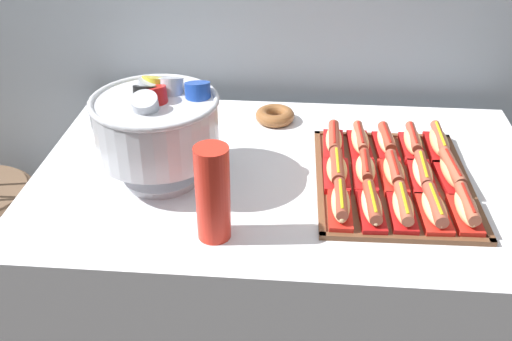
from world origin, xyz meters
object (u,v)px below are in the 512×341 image
Objects in this scene: hot_dog_0 at (340,204)px; hot_dog_5 at (337,170)px; serving_tray at (392,181)px; hot_dog_11 at (360,141)px; hot_dog_2 at (403,208)px; hot_dog_9 at (451,173)px; hot_dog_7 at (394,172)px; hot_dog_13 at (413,142)px; donut at (275,116)px; hot_dog_10 at (334,141)px; hot_dog_1 at (371,206)px; hot_dog_12 at (386,142)px; punch_bowl at (157,124)px; hot_dog_4 at (466,209)px; buffet_table at (284,273)px; hot_dog_8 at (422,173)px; hot_dog_6 at (365,170)px; hot_dog_3 at (434,209)px; hot_dog_14 at (439,143)px; cup_stack at (213,193)px.

hot_dog_0 is 1.03× the size of hot_dog_5.
serving_tray is 0.18m from hot_dog_11.
hot_dog_9 reaches higher than hot_dog_2.
hot_dog_9 is at bearing 1.29° from hot_dog_7.
hot_dog_2 is at bearing -101.52° from hot_dog_13.
hot_dog_9 is 1.42× the size of donut.
hot_dog_10 is (-0.15, 0.16, 0.00)m from hot_dog_7.
hot_dog_12 reaches higher than hot_dog_1.
donut is (0.28, 0.37, -0.14)m from punch_bowl.
hot_dog_4 is at bearing -64.27° from hot_dog_12.
hot_dog_0 is at bearing -16.50° from punch_bowl.
hot_dog_13 is at bearing 1.29° from hot_dog_10.
hot_dog_2 is (0.15, 0.00, -0.00)m from hot_dog_0.
hot_dog_2 is 0.65m from punch_bowl.
hot_dog_0 is 1.34× the size of donut.
buffet_table is at bearing -159.93° from hot_dog_13.
hot_dog_2 is 0.94× the size of hot_dog_8.
hot_dog_6 is at bearing -52.89° from donut.
hot_dog_10 is at bearing 104.09° from hot_dog_1.
hot_dog_11 is (-0.15, 0.16, 0.00)m from hot_dog_8.
hot_dog_3 and hot_dog_7 have the same top height.
serving_tray is at bearing -88.71° from hot_dog_12.
hot_dog_14 reaches higher than hot_dog_1.
hot_dog_0 is at bearing -101.52° from hot_dog_11.
hot_dog_4 is at bearing -46.44° from serving_tray.
hot_dog_4 is (0.44, -0.20, 0.41)m from buffet_table.
hot_dog_3 is at bearing -178.71° from hot_dog_4.
hot_dog_12 is at bearing 91.29° from hot_dog_7.
hot_dog_12 reaches higher than hot_dog_8.
punch_bowl is at bearing 170.21° from hot_dog_4.
punch_bowl is (-0.62, 0.14, 0.13)m from hot_dog_2.
serving_tray is 3.18× the size of hot_dog_13.
hot_dog_6 is 0.87× the size of hot_dog_10.
hot_dog_3 is 0.36m from hot_dog_11.
buffet_table is 0.51m from hot_dog_12.
hot_dog_0 is 0.94× the size of hot_dog_1.
hot_dog_7 is (-0.00, 0.16, -0.00)m from hot_dog_2.
hot_dog_4 reaches higher than hot_dog_14.
hot_dog_4 reaches higher than hot_dog_8.
hot_dog_8 is 0.18m from hot_dog_12.
hot_dog_1 is 0.15m from hot_dog_3.
cup_stack is at bearing -169.79° from hot_dog_4.
hot_dog_5 is at bearing 91.29° from hot_dog_0.
hot_dog_12 is (-0.08, 0.33, 0.00)m from hot_dog_3.
hot_dog_6 is at bearing -10.77° from buffet_table.
hot_dog_4 reaches higher than hot_dog_6.
hot_dog_3 is (0.36, -0.20, 0.40)m from buffet_table.
hot_dog_14 is 1.47× the size of donut.
hot_dog_7 is at bearing -130.99° from hot_dog_14.
hot_dog_10 is at bearing 133.56° from serving_tray.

